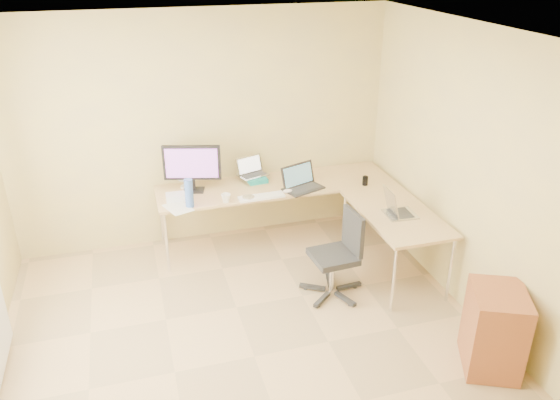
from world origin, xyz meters
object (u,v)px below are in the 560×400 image
object	(u,v)px
laptop_center	(253,167)
keyboard	(261,197)
mug	(226,198)
water_bottle	(189,193)
desk_return	(393,243)
laptop_black	(304,178)
monitor	(192,168)
laptop_return	(401,204)
office_chair	(333,250)
cabinet	(494,330)
desk_fan	(184,176)
desk_main	(276,213)

from	to	relation	value
laptop_center	keyboard	distance (m)	0.52
mug	water_bottle	bearing A→B (deg)	180.00
desk_return	laptop_black	distance (m)	1.18
monitor	laptop_return	xyz separation A→B (m)	(1.89, -1.15, -0.15)
office_chair	monitor	bearing A→B (deg)	128.38
desk_return	monitor	xyz separation A→B (m)	(-1.88, 1.08, 0.63)
keyboard	water_bottle	distance (m)	0.77
laptop_center	water_bottle	world-z (taller)	water_bottle
laptop_return	cabinet	distance (m)	1.51
keyboard	laptop_black	bearing A→B (deg)	7.77
desk_return	office_chair	bearing A→B (deg)	-167.51
laptop_return	office_chair	bearing A→B (deg)	100.02
mug	laptop_black	bearing A→B (deg)	5.54
mug	water_bottle	xyz separation A→B (m)	(-0.38, 0.00, 0.10)
laptop_center	keyboard	bearing A→B (deg)	-112.77
mug	cabinet	bearing A→B (deg)	-51.50
mug	cabinet	size ratio (longest dim) A/B	0.14
mug	desk_fan	distance (m)	0.62
water_bottle	monitor	bearing A→B (deg)	76.05
desk_return	keyboard	world-z (taller)	keyboard
keyboard	laptop_return	distance (m)	1.45
monitor	laptop_center	world-z (taller)	monitor
laptop_center	desk_fan	size ratio (longest dim) A/B	1.15
office_chair	laptop_black	bearing A→B (deg)	85.14
keyboard	cabinet	size ratio (longest dim) A/B	0.69
desk_fan	desk_return	bearing A→B (deg)	-33.30
mug	laptop_return	xyz separation A→B (m)	(1.61, -0.77, 0.07)
laptop_center	laptop_return	xyz separation A→B (m)	(1.19, -1.27, -0.04)
office_chair	laptop_return	bearing A→B (deg)	2.69
keyboard	laptop_center	bearing A→B (deg)	84.29
desk_fan	office_chair	xyz separation A→B (m)	(1.23, -1.36, -0.37)
laptop_black	water_bottle	size ratio (longest dim) A/B	1.39
desk_return	desk_fan	distance (m)	2.36
office_chair	desk_return	bearing A→B (deg)	8.11
laptop_return	desk_main	bearing A→B (deg)	45.37
laptop_return	desk_fan	bearing A→B (deg)	60.11
desk_main	cabinet	xyz separation A→B (m)	(1.12, -2.49, -0.01)
water_bottle	cabinet	world-z (taller)	water_bottle
laptop_return	desk_return	bearing A→B (deg)	5.75
desk_fan	laptop_center	bearing A→B (deg)	-1.90
monitor	laptop_black	bearing A→B (deg)	1.02
desk_return	office_chair	world-z (taller)	office_chair
desk_fan	monitor	bearing A→B (deg)	-57.45
laptop_return	laptop_black	bearing A→B (deg)	43.29
desk_main	laptop_return	size ratio (longest dim) A/B	7.61
mug	cabinet	xyz separation A→B (m)	(1.74, -2.19, -0.42)
desk_return	laptop_center	size ratio (longest dim) A/B	4.04
water_bottle	laptop_return	distance (m)	2.13
laptop_black	cabinet	xyz separation A→B (m)	(0.87, -2.28, -0.50)
monitor	mug	size ratio (longest dim) A/B	6.20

